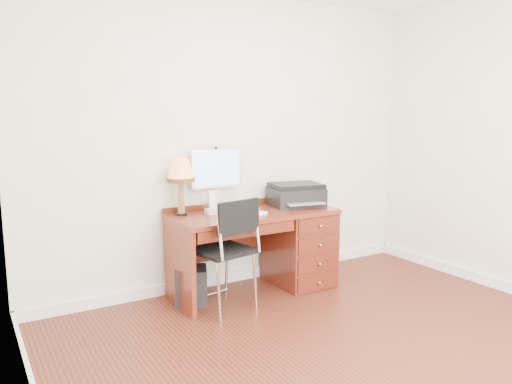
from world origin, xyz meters
TOP-DOWN VIEW (x-y plane):
  - ground at (0.00, 0.00)m, footprint 4.00×4.00m
  - room_shell at (0.00, 0.63)m, footprint 4.00×4.00m
  - desk at (0.32, 1.40)m, footprint 1.50×0.67m
  - monitor at (-0.25, 1.63)m, footprint 0.48×0.16m
  - keyboard at (-0.17, 1.26)m, footprint 0.46×0.24m
  - mouse_pad at (-0.02, 1.37)m, footprint 0.25×0.25m
  - printer at (0.50, 1.45)m, footprint 0.54×0.46m
  - leg_lamp at (-0.62, 1.59)m, footprint 0.24×0.24m
  - phone at (-0.37, 1.50)m, footprint 0.10×0.10m
  - pen_cup at (0.45, 1.51)m, footprint 0.08×0.08m
  - chair at (-0.43, 1.11)m, footprint 0.52×0.53m
  - equipment_box at (-0.61, 1.43)m, footprint 0.35×0.35m

SIDE VIEW (x-z plane):
  - ground at x=0.00m, z-range 0.00..0.00m
  - room_shell at x=0.00m, z-range -1.95..2.05m
  - equipment_box at x=-0.61m, z-range 0.00..0.31m
  - desk at x=0.32m, z-range 0.04..0.79m
  - chair at x=-0.43m, z-range 0.10..1.05m
  - keyboard at x=-0.17m, z-range 0.75..0.77m
  - mouse_pad at x=-0.02m, z-range 0.74..0.79m
  - pen_cup at x=0.45m, z-range 0.75..0.85m
  - phone at x=-0.37m, z-range 0.71..0.91m
  - printer at x=0.50m, z-range 0.75..0.96m
  - monitor at x=-0.25m, z-range 0.82..1.38m
  - leg_lamp at x=-0.62m, z-range 0.87..1.36m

